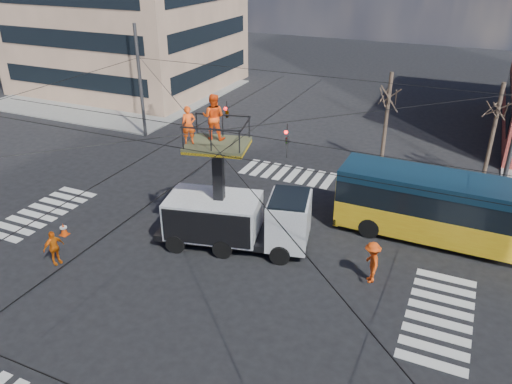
% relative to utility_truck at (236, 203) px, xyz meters
% --- Properties ---
extents(ground, '(120.00, 120.00, 0.00)m').
position_rel_utility_truck_xyz_m(ground, '(-0.75, -1.39, -2.19)').
color(ground, black).
rests_on(ground, ground).
extents(sidewalk_nw, '(18.00, 18.00, 0.12)m').
position_rel_utility_truck_xyz_m(sidewalk_nw, '(-21.75, 19.61, -2.13)').
color(sidewalk_nw, slate).
rests_on(sidewalk_nw, ground).
extents(crosswalks, '(22.40, 22.40, 0.02)m').
position_rel_utility_truck_xyz_m(crosswalks, '(-0.75, -1.39, -2.18)').
color(crosswalks, silver).
rests_on(crosswalks, ground).
extents(overhead_network, '(24.24, 24.24, 8.00)m').
position_rel_utility_truck_xyz_m(overhead_network, '(-0.82, -0.99, 2.09)').
color(overhead_network, '#2D2D30').
rests_on(overhead_network, ground).
extents(tree_a, '(2.00, 2.00, 6.00)m').
position_rel_utility_truck_xyz_m(tree_a, '(4.25, 12.11, 2.43)').
color(tree_a, '#382B21').
rests_on(tree_a, ground).
extents(tree_b, '(2.00, 2.00, 6.00)m').
position_rel_utility_truck_xyz_m(tree_b, '(10.25, 12.11, 2.43)').
color(tree_b, '#382B21').
rests_on(tree_b, ground).
extents(utility_truck, '(7.34, 3.88, 7.04)m').
position_rel_utility_truck_xyz_m(utility_truck, '(0.00, 0.00, 0.00)').
color(utility_truck, black).
rests_on(utility_truck, ground).
extents(city_bus, '(11.80, 2.77, 3.20)m').
position_rel_utility_truck_xyz_m(city_bus, '(9.58, 4.35, -0.47)').
color(city_bus, orange).
rests_on(city_bus, ground).
extents(traffic_cone, '(0.36, 0.36, 0.64)m').
position_rel_utility_truck_xyz_m(traffic_cone, '(-8.04, -2.68, -1.88)').
color(traffic_cone, '#DE4009').
rests_on(traffic_cone, ground).
extents(worker_ground, '(0.66, 1.02, 1.61)m').
position_rel_utility_truck_xyz_m(worker_ground, '(-6.60, -4.68, -1.39)').
color(worker_ground, orange).
rests_on(worker_ground, ground).
extents(flagger, '(1.11, 1.37, 1.85)m').
position_rel_utility_truck_xyz_m(flagger, '(6.33, -0.28, -1.27)').
color(flagger, '#FF4C10').
rests_on(flagger, ground).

